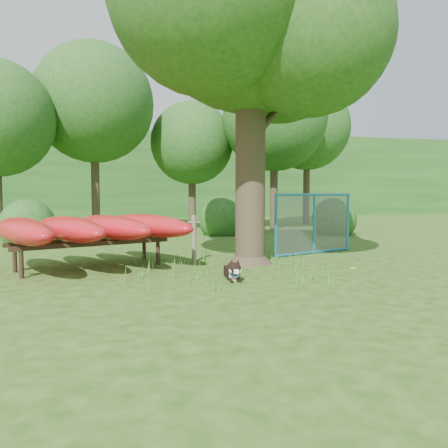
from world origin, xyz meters
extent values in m
plane|color=#21440D|center=(0.00, 0.00, 0.00)|extent=(80.00, 80.00, 0.00)
cylinder|color=#35291D|center=(0.99, 1.79, 2.78)|extent=(0.93, 0.93, 5.56)
cone|color=#35291D|center=(0.99, 1.79, 0.28)|extent=(1.39, 1.39, 0.56)
sphere|color=#1E4814|center=(2.18, 2.99, 5.56)|extent=(4.01, 4.01, 4.01)
sphere|color=#1E4814|center=(2.00, 0.76, 5.12)|extent=(3.56, 3.56, 3.56)
cylinder|color=#35291D|center=(1.61, 2.04, 3.56)|extent=(1.30, 1.20, 1.19)
cylinder|color=#35291D|center=(0.39, 1.79, 4.01)|extent=(1.32, 0.36, 1.14)
cylinder|color=#68604E|center=(-0.28, 2.33, 0.57)|extent=(0.12, 0.12, 1.15)
cylinder|color=#68604E|center=(-0.28, 2.33, 0.97)|extent=(0.31, 0.10, 0.06)
cylinder|color=black|center=(-3.95, 1.07, 0.28)|extent=(0.12, 0.12, 0.57)
cylinder|color=black|center=(-1.18, 2.09, 0.28)|extent=(0.12, 0.12, 0.57)
cylinder|color=black|center=(-4.22, 1.82, 0.28)|extent=(0.12, 0.12, 0.57)
cylinder|color=black|center=(-1.45, 2.84, 0.28)|extent=(0.12, 0.12, 0.57)
cube|color=black|center=(-2.56, 1.58, 0.59)|extent=(3.23, 1.26, 0.09)
cube|color=black|center=(-2.84, 2.33, 0.59)|extent=(3.23, 1.26, 0.09)
ellipsoid|color=red|center=(-3.98, 1.48, 0.91)|extent=(2.12, 3.43, 0.54)
ellipsoid|color=red|center=(-3.13, 1.80, 0.91)|extent=(2.22, 3.40, 0.54)
ellipsoid|color=red|center=(-2.28, 2.11, 0.91)|extent=(2.31, 3.38, 0.54)
ellipsoid|color=red|center=(-1.42, 2.42, 0.91)|extent=(2.40, 3.34, 0.54)
cube|color=black|center=(0.09, 0.13, 0.10)|extent=(0.28, 0.63, 0.21)
cube|color=white|center=(0.06, -0.13, 0.10)|extent=(0.20, 0.14, 0.19)
sphere|color=black|center=(0.05, -0.29, 0.26)|extent=(0.23, 0.23, 0.23)
cube|color=white|center=(0.04, -0.39, 0.23)|extent=(0.10, 0.13, 0.08)
sphere|color=white|center=(-0.02, -0.30, 0.23)|extent=(0.10, 0.10, 0.10)
sphere|color=white|center=(0.12, -0.31, 0.23)|extent=(0.10, 0.10, 0.10)
cone|color=black|center=(-0.01, -0.25, 0.38)|extent=(0.10, 0.11, 0.11)
cone|color=black|center=(0.11, -0.26, 0.38)|extent=(0.09, 0.10, 0.11)
cylinder|color=black|center=(-0.03, -0.25, 0.04)|extent=(0.08, 0.27, 0.06)
cylinder|color=black|center=(0.13, -0.27, 0.04)|extent=(0.08, 0.27, 0.06)
sphere|color=black|center=(0.16, 0.45, 0.19)|extent=(0.14, 0.14, 0.14)
torus|color=blue|center=(0.06, -0.22, 0.21)|extent=(0.22, 0.08, 0.22)
cylinder|color=teal|center=(1.89, 2.45, 0.84)|extent=(0.10, 0.10, 1.68)
cylinder|color=teal|center=(3.20, 2.94, 0.84)|extent=(0.10, 0.10, 1.68)
cylinder|color=teal|center=(4.51, 3.43, 0.84)|extent=(0.10, 0.10, 1.68)
cylinder|color=teal|center=(3.20, 2.94, 1.64)|extent=(2.65, 1.04, 0.07)
cylinder|color=teal|center=(3.20, 2.94, 0.05)|extent=(2.65, 1.04, 0.07)
plane|color=gray|center=(3.20, 2.94, 0.84)|extent=(2.62, 0.98, 2.80)
cylinder|color=#41892D|center=(2.45, -0.42, 0.09)|extent=(0.02, 0.02, 0.18)
sphere|color=yellow|center=(2.45, -0.42, 0.18)|extent=(0.03, 0.03, 0.03)
sphere|color=yellow|center=(2.49, -0.40, 0.19)|extent=(0.03, 0.03, 0.03)
sphere|color=yellow|center=(2.43, -0.38, 0.17)|extent=(0.03, 0.03, 0.03)
sphere|color=yellow|center=(2.46, -0.45, 0.18)|extent=(0.03, 0.03, 0.03)
sphere|color=yellow|center=(2.43, -0.43, 0.19)|extent=(0.03, 0.03, 0.03)
cylinder|color=#35291D|center=(-3.00, 12.00, 2.62)|extent=(0.36, 0.36, 5.25)
sphere|color=#1E4E19|center=(-3.00, 12.00, 5.62)|extent=(5.20, 5.20, 5.20)
cylinder|color=#35291D|center=(1.50, 13.00, 1.92)|extent=(0.36, 0.36, 3.85)
sphere|color=#1E4E19|center=(1.50, 13.00, 4.12)|extent=(4.00, 4.00, 4.00)
cylinder|color=#35291D|center=(5.00, 11.00, 2.38)|extent=(0.36, 0.36, 4.76)
sphere|color=#1E4E19|center=(5.00, 11.00, 5.10)|extent=(4.80, 4.80, 4.80)
cylinder|color=#35291D|center=(8.00, 14.00, 2.45)|extent=(0.36, 0.36, 4.90)
sphere|color=#1E4E19|center=(8.00, 14.00, 5.25)|extent=(4.60, 4.60, 4.60)
sphere|color=#1E4E19|center=(-5.00, 7.50, 0.00)|extent=(1.80, 1.80, 1.80)
sphere|color=#1E4E19|center=(6.50, 8.00, 0.00)|extent=(1.80, 1.80, 1.80)
sphere|color=#1E4E19|center=(2.00, 9.00, 0.00)|extent=(1.80, 1.80, 1.80)
cube|color=#1E4E19|center=(0.00, 28.00, 3.00)|extent=(80.00, 12.00, 6.00)
camera|label=1|loc=(-2.10, -8.15, 1.67)|focal=35.00mm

